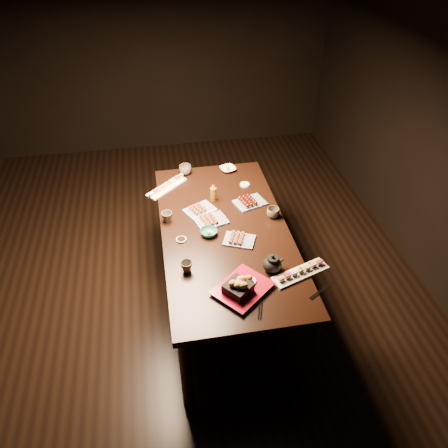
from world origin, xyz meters
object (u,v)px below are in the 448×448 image
at_px(dining_table, 225,269).
at_px(teapot, 272,263).
at_px(teacup_far_right, 185,170).
at_px(condiment_bottle, 213,192).
at_px(teacup_mid_right, 273,213).
at_px(yakitori_plate_right, 239,238).
at_px(yakitori_plate_center, 211,219).
at_px(edamame_bowl_green, 209,232).
at_px(tempura_tray, 243,284).
at_px(teacup_near_left, 187,267).
at_px(yakitori_plate_left, 200,208).
at_px(sushi_platter_far, 167,186).
at_px(edamame_bowl_cream, 228,169).
at_px(teacup_far_left, 167,217).
at_px(sushi_platter_near, 301,271).

height_order(dining_table, teapot, teapot).
distance_m(teacup_far_right, condiment_bottle, 0.46).
xyz_separation_m(teacup_mid_right, teacup_far_right, (-0.57, 0.71, 0.00)).
relative_size(yakitori_plate_right, teapot, 1.44).
relative_size(yakitori_plate_center, edamame_bowl_green, 1.83).
relative_size(dining_table, condiment_bottle, 12.19).
relative_size(tempura_tray, teacup_near_left, 4.22).
bearing_deg(teacup_mid_right, dining_table, -165.30).
distance_m(yakitori_plate_left, condiment_bottle, 0.18).
bearing_deg(tempura_tray, yakitori_plate_left, 60.12).
distance_m(sushi_platter_far, teapot, 1.22).
bearing_deg(yakitori_plate_center, edamame_bowl_cream, 53.43).
distance_m(tempura_tray, teacup_far_left, 0.87).
height_order(sushi_platter_near, yakitori_plate_right, yakitori_plate_right).
xyz_separation_m(yakitori_plate_left, tempura_tray, (0.15, -0.85, 0.03)).
bearing_deg(teacup_far_right, tempura_tray, -81.91).
xyz_separation_m(dining_table, teacup_mid_right, (0.38, 0.10, 0.41)).
bearing_deg(teapot, tempura_tray, -159.93).
relative_size(edamame_bowl_cream, teacup_near_left, 1.66).
bearing_deg(teacup_far_left, teacup_far_right, 72.37).
height_order(teacup_far_right, condiment_bottle, condiment_bottle).
height_order(sushi_platter_far, edamame_bowl_cream, sushi_platter_far).
relative_size(edamame_bowl_green, edamame_bowl_cream, 0.95).
height_order(sushi_platter_far, condiment_bottle, condiment_bottle).
bearing_deg(dining_table, edamame_bowl_green, 176.25).
relative_size(edamame_bowl_cream, teacup_mid_right, 1.37).
height_order(tempura_tray, teacup_near_left, tempura_tray).
height_order(sushi_platter_far, teacup_mid_right, teacup_mid_right).
relative_size(edamame_bowl_green, tempura_tray, 0.37).
distance_m(edamame_bowl_green, teacup_far_right, 0.84).
bearing_deg(sushi_platter_far, yakitori_plate_right, 78.11).
distance_m(sushi_platter_far, condiment_bottle, 0.42).
xyz_separation_m(sushi_platter_far, edamame_bowl_cream, (0.54, 0.18, -0.01)).
height_order(sushi_platter_far, teapot, teapot).
height_order(yakitori_plate_center, teacup_mid_right, teacup_mid_right).
bearing_deg(edamame_bowl_green, teacup_mid_right, 13.91).
height_order(yakitori_plate_left, teacup_mid_right, teacup_mid_right).
height_order(sushi_platter_far, yakitori_plate_right, yakitori_plate_right).
bearing_deg(teacup_near_left, edamame_bowl_cream, 67.56).
relative_size(yakitori_plate_center, condiment_bottle, 1.51).
relative_size(tempura_tray, teacup_mid_right, 3.48).
xyz_separation_m(edamame_bowl_green, condiment_bottle, (0.10, 0.41, 0.05)).
xyz_separation_m(yakitori_plate_right, teacup_mid_right, (0.30, 0.23, 0.01)).
relative_size(edamame_bowl_cream, teacup_far_right, 1.25).
bearing_deg(yakitori_plate_center, yakitori_plate_left, 97.45).
bearing_deg(dining_table, teacup_far_right, 88.55).
bearing_deg(condiment_bottle, edamame_bowl_green, -103.35).
bearing_deg(teacup_far_left, sushi_platter_far, 86.44).
bearing_deg(dining_table, edamame_bowl_cream, 63.09).
bearing_deg(sushi_platter_far, edamame_bowl_cream, 155.88).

